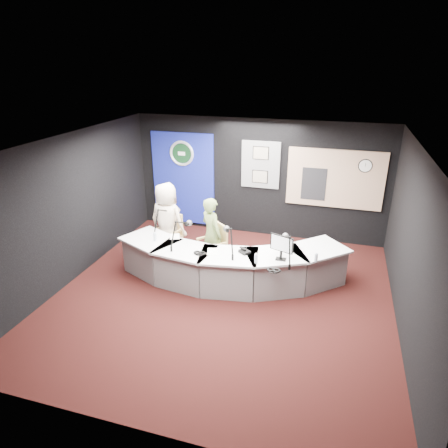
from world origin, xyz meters
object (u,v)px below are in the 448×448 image
(armchair_left, at_px, (168,238))
(person_man, at_px, (167,221))
(armchair_right, at_px, (212,250))
(broadcast_desk, at_px, (228,264))
(person_woman, at_px, (212,234))

(armchair_left, xyz_separation_m, person_man, (0.00, 0.00, 0.40))
(armchair_right, bearing_deg, person_man, -151.28)
(armchair_left, distance_m, person_man, 0.40)
(broadcast_desk, height_order, person_man, person_man)
(person_man, bearing_deg, broadcast_desk, 167.74)
(broadcast_desk, xyz_separation_m, armchair_left, (-1.53, 0.65, 0.07))
(person_man, bearing_deg, armchair_left, -0.00)
(armchair_right, bearing_deg, person_woman, 0.00)
(armchair_right, distance_m, person_woman, 0.34)
(broadcast_desk, xyz_separation_m, person_woman, (-0.46, 0.40, 0.40))
(broadcast_desk, distance_m, person_woman, 0.73)
(broadcast_desk, height_order, person_woman, person_woman)
(broadcast_desk, relative_size, person_man, 2.68)
(broadcast_desk, bearing_deg, person_woman, 138.68)
(broadcast_desk, height_order, armchair_right, armchair_right)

